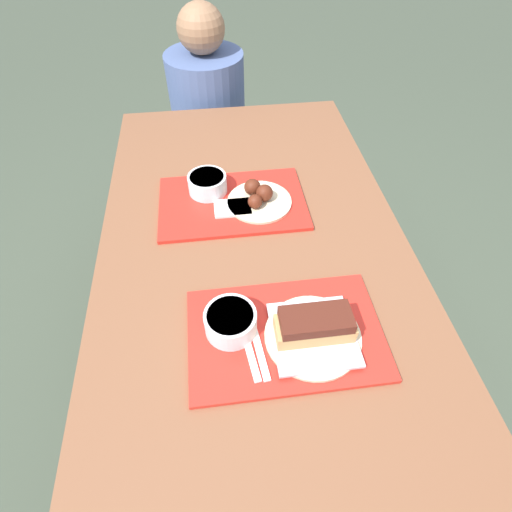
{
  "coord_description": "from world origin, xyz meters",
  "views": [
    {
      "loc": [
        -0.09,
        -0.69,
        1.59
      ],
      "look_at": [
        -0.01,
        0.0,
        0.81
      ],
      "focal_mm": 28.0,
      "sensor_mm": 36.0,
      "label": 1
    }
  ],
  "objects_px": {
    "person_seated_across": "(207,99)",
    "tray_far": "(232,203)",
    "bowl_coleslaw_near": "(231,321)",
    "brisket_sandwich_plate": "(314,330)",
    "bowl_coleslaw_far": "(207,183)",
    "wings_plate_far": "(259,197)",
    "tray_near": "(285,334)"
  },
  "relations": [
    {
      "from": "tray_far",
      "to": "bowl_coleslaw_far",
      "type": "bearing_deg",
      "value": 139.99
    },
    {
      "from": "bowl_coleslaw_near",
      "to": "brisket_sandwich_plate",
      "type": "height_order",
      "value": "brisket_sandwich_plate"
    },
    {
      "from": "tray_far",
      "to": "bowl_coleslaw_far",
      "type": "distance_m",
      "value": 0.1
    },
    {
      "from": "wings_plate_far",
      "to": "person_seated_across",
      "type": "height_order",
      "value": "person_seated_across"
    },
    {
      "from": "tray_far",
      "to": "brisket_sandwich_plate",
      "type": "distance_m",
      "value": 0.52
    },
    {
      "from": "tray_far",
      "to": "bowl_coleslaw_near",
      "type": "bearing_deg",
      "value": -95.34
    },
    {
      "from": "brisket_sandwich_plate",
      "to": "bowl_coleslaw_far",
      "type": "xyz_separation_m",
      "value": [
        -0.21,
        0.56,
        0.0
      ]
    },
    {
      "from": "tray_near",
      "to": "tray_far",
      "type": "xyz_separation_m",
      "value": [
        -0.08,
        0.48,
        0.0
      ]
    },
    {
      "from": "tray_near",
      "to": "bowl_coleslaw_near",
      "type": "bearing_deg",
      "value": 167.75
    },
    {
      "from": "wings_plate_far",
      "to": "bowl_coleslaw_near",
      "type": "bearing_deg",
      "value": -105.53
    },
    {
      "from": "tray_near",
      "to": "tray_far",
      "type": "relative_size",
      "value": 1.0
    },
    {
      "from": "tray_near",
      "to": "tray_far",
      "type": "height_order",
      "value": "same"
    },
    {
      "from": "tray_near",
      "to": "bowl_coleslaw_near",
      "type": "relative_size",
      "value": 3.73
    },
    {
      "from": "bowl_coleslaw_far",
      "to": "tray_far",
      "type": "bearing_deg",
      "value": -40.01
    },
    {
      "from": "tray_far",
      "to": "brisket_sandwich_plate",
      "type": "relative_size",
      "value": 2.03
    },
    {
      "from": "tray_near",
      "to": "bowl_coleslaw_far",
      "type": "distance_m",
      "value": 0.56
    },
    {
      "from": "wings_plate_far",
      "to": "person_seated_across",
      "type": "relative_size",
      "value": 0.29
    },
    {
      "from": "tray_near",
      "to": "bowl_coleslaw_near",
      "type": "height_order",
      "value": "bowl_coleslaw_near"
    },
    {
      "from": "wings_plate_far",
      "to": "tray_near",
      "type": "bearing_deg",
      "value": -89.86
    },
    {
      "from": "tray_far",
      "to": "person_seated_across",
      "type": "distance_m",
      "value": 0.84
    },
    {
      "from": "tray_near",
      "to": "wings_plate_far",
      "type": "distance_m",
      "value": 0.47
    },
    {
      "from": "tray_near",
      "to": "bowl_coleslaw_far",
      "type": "height_order",
      "value": "bowl_coleslaw_far"
    },
    {
      "from": "bowl_coleslaw_near",
      "to": "wings_plate_far",
      "type": "bearing_deg",
      "value": 74.47
    },
    {
      "from": "tray_near",
      "to": "tray_far",
      "type": "distance_m",
      "value": 0.49
    },
    {
      "from": "bowl_coleslaw_near",
      "to": "person_seated_across",
      "type": "distance_m",
      "value": 1.29
    },
    {
      "from": "tray_far",
      "to": "wings_plate_far",
      "type": "xyz_separation_m",
      "value": [
        0.08,
        -0.01,
        0.03
      ]
    },
    {
      "from": "bowl_coleslaw_far",
      "to": "wings_plate_far",
      "type": "bearing_deg",
      "value": -25.44
    },
    {
      "from": "bowl_coleslaw_near",
      "to": "bowl_coleslaw_far",
      "type": "bearing_deg",
      "value": 93.23
    },
    {
      "from": "tray_near",
      "to": "brisket_sandwich_plate",
      "type": "relative_size",
      "value": 2.03
    },
    {
      "from": "person_seated_across",
      "to": "tray_far",
      "type": "bearing_deg",
      "value": -86.87
    },
    {
      "from": "tray_far",
      "to": "wings_plate_far",
      "type": "height_order",
      "value": "wings_plate_far"
    },
    {
      "from": "wings_plate_far",
      "to": "tray_far",
      "type": "bearing_deg",
      "value": 171.36
    }
  ]
}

